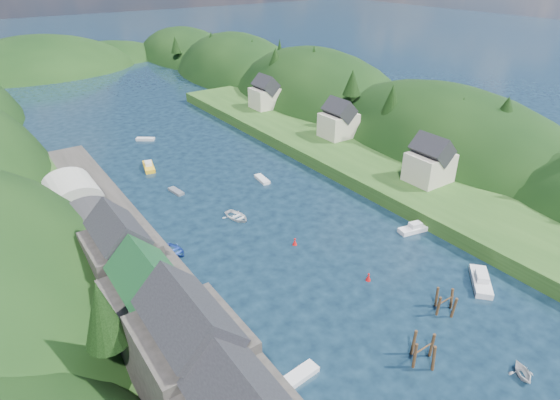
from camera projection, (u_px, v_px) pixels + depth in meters
ground at (215, 175)px, 89.29m from camera, size 600.00×600.00×0.00m
hillside_right at (316, 131)px, 133.59m from camera, size 36.00×245.56×48.00m
far_hills at (74, 92)px, 185.36m from camera, size 103.00×68.00×44.00m
hill_trees at (182, 99)px, 95.54m from camera, size 91.62×152.06×12.34m
quay_left at (151, 302)px, 54.88m from camera, size 12.00×110.00×2.00m
terrace_left_grass at (89, 324)px, 51.25m from camera, size 12.00×110.00×2.50m
quayside_buildings at (176, 340)px, 41.13m from camera, size 8.00×35.84×12.90m
boat_sheds at (84, 211)px, 65.75m from camera, size 7.00×21.00×7.50m
terrace_right at (348, 157)px, 94.01m from camera, size 16.00×120.00×2.40m
right_bank_cottages at (334, 121)px, 99.45m from camera, size 9.00×59.24×8.41m
piling_cluster_near at (423, 352)px, 47.55m from camera, size 3.11×2.91×3.78m
piling_cluster_far at (445, 304)px, 54.47m from camera, size 2.88×2.72×3.34m
channel_buoy_near at (368, 277)px, 60.01m from camera, size 0.70×0.70×1.10m
channel_buoy_far at (295, 242)px, 67.43m from camera, size 0.70×0.70×1.10m
moored_boats at (299, 274)px, 60.50m from camera, size 37.10×89.95×2.36m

